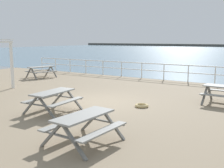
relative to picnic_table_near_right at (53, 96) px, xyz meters
The scene contains 6 objects.
ground_plane 2.33m from the picnic_table_near_right, 78.85° to the left, with size 30.00×24.00×0.20m, color gray.
seaward_railing 9.95m from the picnic_table_near_right, 87.52° to the left, with size 23.07×0.07×1.08m.
picnic_table_near_right is the anchor object (origin of this frame).
picnic_table_mid_centre 9.78m from the picnic_table_near_right, 139.22° to the left, with size 1.89×2.11×0.80m.
picnic_table_seaward 3.48m from the picnic_table_near_right, 32.68° to the right, with size 1.62×1.87×0.80m.
rope_coil 3.53m from the picnic_table_near_right, 44.46° to the left, with size 0.55×0.55×0.11m, color tan.
Camera 1 is at (6.78, -9.46, 2.70)m, focal length 43.88 mm.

